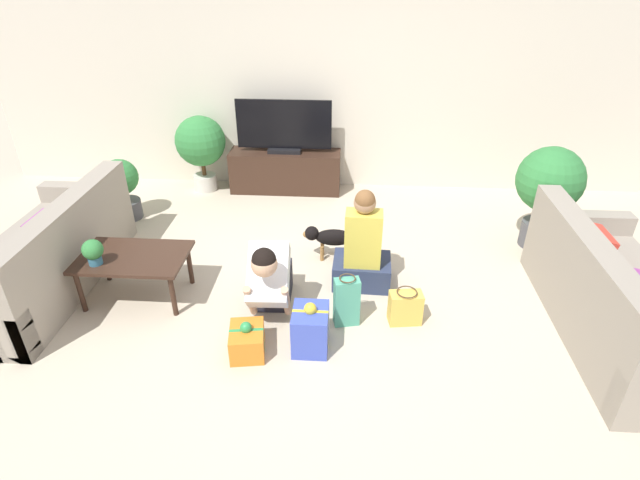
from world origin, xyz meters
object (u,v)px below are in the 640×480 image
(sofa_left, at_px, (46,258))
(gift_bag_b, at_px, (347,302))
(tv_console, at_px, (286,171))
(tv, at_px, (284,129))
(potted_plant_back_left, at_px, (201,144))
(person_kneeling, at_px, (270,278))
(gift_box_b, at_px, (247,341))
(sofa_right, at_px, (614,301))
(person_sitting, at_px, (363,251))
(gift_bag_a, at_px, (405,307))
(tabletop_plant, at_px, (93,251))
(gift_box_a, at_px, (310,329))
(potted_plant_corner_right, at_px, (549,185))
(potted_plant_corner_left, at_px, (122,186))
(dog, at_px, (329,237))
(coffee_table, at_px, (133,260))

(sofa_left, distance_m, gift_bag_b, 2.74)
(tv_console, distance_m, tv, 0.55)
(potted_plant_back_left, xyz_separation_m, person_kneeling, (1.24, -2.48, -0.26))
(gift_box_b, height_order, gift_bag_b, gift_bag_b)
(sofa_right, height_order, person_sitting, person_sitting)
(sofa_right, bearing_deg, gift_bag_a, 89.82)
(sofa_right, relative_size, tabletop_plant, 9.14)
(tabletop_plant, bearing_deg, gift_box_a, -12.74)
(potted_plant_back_left, bearing_deg, potted_plant_corner_right, -17.06)
(gift_box_a, bearing_deg, potted_plant_corner_left, 138.26)
(dog, xyz_separation_m, gift_box_b, (-0.55, -1.40, -0.13))
(potted_plant_corner_right, distance_m, gift_box_b, 3.29)
(gift_bag_a, bearing_deg, gift_box_a, -154.72)
(sofa_right, xyz_separation_m, gift_box_b, (-2.84, -0.44, -0.18))
(tv, xyz_separation_m, potted_plant_corner_left, (-1.73, -0.89, -0.41))
(sofa_right, bearing_deg, gift_box_a, 98.40)
(potted_plant_back_left, bearing_deg, gift_bag_b, -54.10)
(tv, bearing_deg, gift_bag_b, -72.51)
(potted_plant_corner_left, bearing_deg, tabletop_plant, -73.66)
(person_sitting, xyz_separation_m, tabletop_plant, (-2.21, -0.48, 0.20))
(sofa_right, xyz_separation_m, person_kneeling, (-2.72, 0.06, 0.06))
(sofa_right, relative_size, tv_console, 1.48)
(coffee_table, relative_size, tabletop_plant, 4.09)
(sofa_left, xyz_separation_m, gift_bag_a, (3.19, -0.33, -0.14))
(person_kneeling, bearing_deg, coffee_table, 170.76)
(person_kneeling, height_order, dog, person_kneeling)
(sofa_left, bearing_deg, dog, 104.04)
(dog, bearing_deg, potted_plant_corner_left, -108.86)
(coffee_table, bearing_deg, tabletop_plant, -149.57)
(person_sitting, distance_m, tabletop_plant, 2.27)
(gift_bag_a, bearing_deg, gift_bag_b, -174.37)
(dog, distance_m, gift_bag_b, 1.02)
(dog, bearing_deg, sofa_left, -77.49)
(dog, xyz_separation_m, tabletop_plant, (-1.89, -0.90, 0.31))
(dog, height_order, tabletop_plant, tabletop_plant)
(coffee_table, height_order, tv, tv)
(potted_plant_back_left, distance_m, tabletop_plant, 2.49)
(gift_bag_a, bearing_deg, person_kneeling, 177.18)
(tv_console, height_order, potted_plant_corner_right, potted_plant_corner_right)
(tv_console, relative_size, person_sitting, 1.44)
(tv, xyz_separation_m, person_kneeling, (0.20, -2.53, -0.46))
(coffee_table, distance_m, tv, 2.62)
(dog, relative_size, gift_bag_a, 1.85)
(dog, bearing_deg, person_sitting, 35.67)
(sofa_left, bearing_deg, tv, 140.28)
(sofa_right, distance_m, dog, 2.48)
(potted_plant_corner_right, bearing_deg, sofa_right, -84.01)
(sofa_left, distance_m, dog, 2.59)
(potted_plant_corner_left, height_order, gift_bag_a, potted_plant_corner_left)
(potted_plant_corner_right, bearing_deg, person_kneeling, -153.10)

